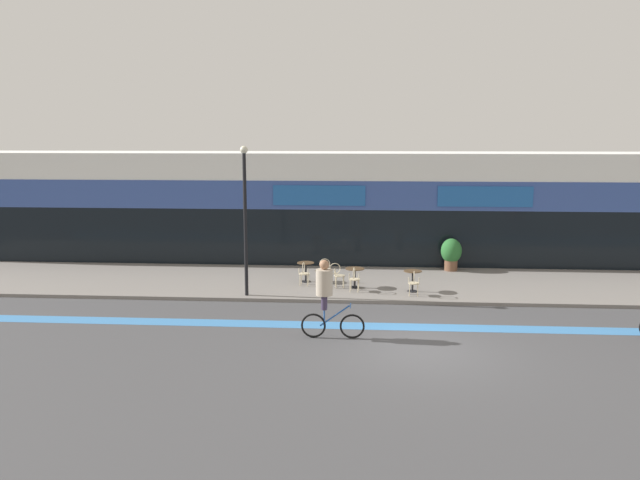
# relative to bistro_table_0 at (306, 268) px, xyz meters

# --- Properties ---
(ground_plane) EXTENTS (120.00, 120.00, 0.00)m
(ground_plane) POSITION_rel_bistro_table_0_xyz_m (3.70, -7.06, -0.65)
(ground_plane) COLOR #424244
(sidewalk_slab) EXTENTS (40.00, 5.50, 0.12)m
(sidewalk_slab) POSITION_rel_bistro_table_0_xyz_m (3.70, 0.19, -0.59)
(sidewalk_slab) COLOR slate
(sidewalk_slab) RESTS_ON ground
(storefront_facade) EXTENTS (40.00, 4.06, 4.85)m
(storefront_facade) POSITION_rel_bistro_table_0_xyz_m (3.70, 4.90, 1.77)
(storefront_facade) COLOR silver
(storefront_facade) RESTS_ON ground
(bike_lane_stripe) EXTENTS (36.00, 0.70, 0.01)m
(bike_lane_stripe) POSITION_rel_bistro_table_0_xyz_m (3.70, -5.02, -0.64)
(bike_lane_stripe) COLOR #3D7AB7
(bike_lane_stripe) RESTS_ON ground
(bistro_table_0) EXTENTS (0.64, 0.64, 0.74)m
(bistro_table_0) POSITION_rel_bistro_table_0_xyz_m (0.00, 0.00, 0.00)
(bistro_table_0) COLOR black
(bistro_table_0) RESTS_ON sidewalk_slab
(bistro_table_1) EXTENTS (0.69, 0.69, 0.71)m
(bistro_table_1) POSITION_rel_bistro_table_0_xyz_m (1.86, -0.77, -0.02)
(bistro_table_1) COLOR black
(bistro_table_1) RESTS_ON sidewalk_slab
(bistro_table_2) EXTENTS (0.64, 0.64, 0.76)m
(bistro_table_2) POSITION_rel_bistro_table_0_xyz_m (3.91, -1.22, 0.01)
(bistro_table_2) COLOR black
(bistro_table_2) RESTS_ON sidewalk_slab
(cafe_chair_0_near) EXTENTS (0.44, 0.59, 0.90)m
(cafe_chair_0_near) POSITION_rel_bistro_table_0_xyz_m (-0.01, -0.63, -0.01)
(cafe_chair_0_near) COLOR beige
(cafe_chair_0_near) RESTS_ON sidewalk_slab
(cafe_chair_0_side) EXTENTS (0.59, 0.43, 0.90)m
(cafe_chair_0_side) POSITION_rel_bistro_table_0_xyz_m (0.63, 0.01, -0.01)
(cafe_chair_0_side) COLOR beige
(cafe_chair_0_side) RESTS_ON sidewalk_slab
(cafe_chair_1_near) EXTENTS (0.44, 0.59, 0.90)m
(cafe_chair_1_near) POSITION_rel_bistro_table_0_xyz_m (1.85, -1.40, -0.01)
(cafe_chair_1_near) COLOR beige
(cafe_chair_1_near) RESTS_ON sidewalk_slab
(cafe_chair_1_side) EXTENTS (0.60, 0.45, 0.90)m
(cafe_chair_1_side) POSITION_rel_bistro_table_0_xyz_m (1.23, -0.78, -0.01)
(cafe_chair_1_side) COLOR beige
(cafe_chair_1_side) RESTS_ON sidewalk_slab
(cafe_chair_2_near) EXTENTS (0.43, 0.59, 0.90)m
(cafe_chair_2_near) POSITION_rel_bistro_table_0_xyz_m (3.90, -1.85, -0.01)
(cafe_chair_2_near) COLOR beige
(cafe_chair_2_near) RESTS_ON sidewalk_slab
(planter_pot) EXTENTS (0.84, 0.84, 1.32)m
(planter_pot) POSITION_rel_bistro_table_0_xyz_m (5.75, 2.41, 0.20)
(planter_pot) COLOR brown
(planter_pot) RESTS_ON sidewalk_slab
(lamp_post) EXTENTS (0.26, 0.26, 5.13)m
(lamp_post) POSITION_rel_bistro_table_0_xyz_m (-1.86, -2.14, 2.44)
(lamp_post) COLOR black
(lamp_post) RESTS_ON sidewalk_slab
(cyclist_1) EXTENTS (1.78, 0.48, 2.23)m
(cyclist_1) POSITION_rel_bistro_table_0_xyz_m (1.14, -6.19, 0.66)
(cyclist_1) COLOR black
(cyclist_1) RESTS_ON ground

